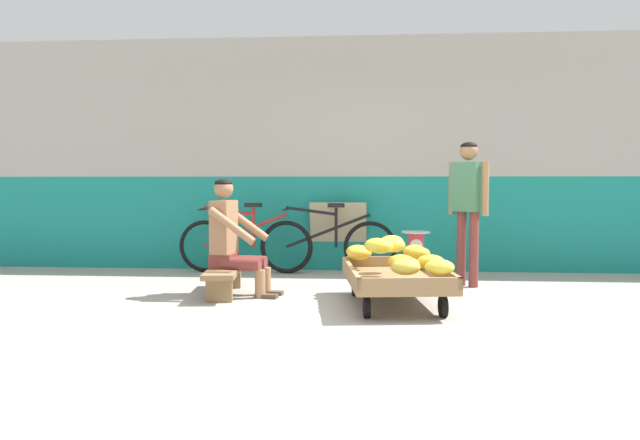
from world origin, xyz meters
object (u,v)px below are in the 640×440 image
Objects in this scene: banana_cart at (395,279)px; low_bench at (224,275)px; bicycle_near_left at (245,244)px; customer_adult at (468,197)px; sign_board at (338,236)px; vendor_seated at (232,238)px; bicycle_far_left at (327,245)px; plastic_crate at (416,273)px; weighing_scale at (416,245)px.

banana_cart is 1.36× the size of low_bench.
banana_cart is 2.59m from bicycle_near_left.
customer_adult is (0.81, 1.12, 0.71)m from banana_cart.
customer_adult is at bearing -17.17° from bicycle_near_left.
banana_cart is 0.92× the size of bicycle_near_left.
customer_adult is at bearing 54.18° from banana_cart.
sign_board is at bearing 14.68° from bicycle_near_left.
vendor_seated reaches higher than bicycle_far_left.
sign_board is at bearing 62.22° from vendor_seated.
vendor_seated is 2.04m from sign_board.
customer_adult is (0.55, 0.12, 0.80)m from plastic_crate.
plastic_crate is (0.25, 0.99, -0.09)m from banana_cart.
bicycle_near_left reaches higher than banana_cart.
plastic_crate is at bearing -167.31° from customer_adult.
bicycle_near_left is 1.09× the size of customer_adult.
weighing_scale is at bearing 16.76° from low_bench.
banana_cart is 1.65m from vendor_seated.
low_bench is 1.77m from bicycle_far_left.
banana_cart reaches higher than plastic_crate.
sign_board reaches higher than weighing_scale.
sign_board reaches higher than bicycle_near_left.
banana_cart is at bearing -104.30° from weighing_scale.
customer_adult is at bearing -37.18° from sign_board.
plastic_crate is 0.98m from customer_adult.
customer_adult is at bearing 12.69° from plastic_crate.
vendor_seated is at bearing -162.08° from plastic_crate.
customer_adult reaches higher than bicycle_near_left.
weighing_scale is 0.18× the size of bicycle_near_left.
low_bench is 2.08m from sign_board.
customer_adult reaches higher than sign_board.
plastic_crate is at bearing 16.79° from low_bench.
weighing_scale reaches higher than banana_cart.
plastic_crate is 0.30m from weighing_scale.
low_bench is at bearing -164.12° from customer_adult.
weighing_scale is (0.25, 0.99, 0.21)m from banana_cart.
weighing_scale is (1.91, 0.58, 0.25)m from low_bench.
sign_board is (1.03, 1.79, 0.23)m from low_bench.
vendor_seated is 0.75× the size of customer_adult.
bicycle_far_left reaches higher than low_bench.
bicycle_near_left is at bearing 155.42° from weighing_scale.
sign_board reaches higher than bicycle_far_left.
sign_board is at bearing 125.92° from plastic_crate.
customer_adult is at bearing 16.72° from vendor_seated.
vendor_seated reaches higher than low_bench.
low_bench is 2.01m from weighing_scale.
weighing_scale is at bearing -24.58° from bicycle_near_left.
bicycle_far_left is at bearing 0.64° from bicycle_near_left.
bicycle_near_left and bicycle_far_left have the same top height.
low_bench is at bearing 171.40° from vendor_seated.
vendor_seated is 1.53m from bicycle_near_left.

